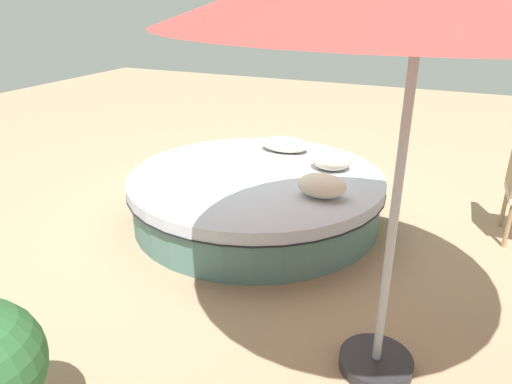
% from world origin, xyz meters
% --- Properties ---
extents(ground_plane, '(16.00, 16.00, 0.00)m').
position_xyz_m(ground_plane, '(0.00, 0.00, 0.00)').
color(ground_plane, '#9E8466').
extents(round_bed, '(2.49, 2.49, 0.48)m').
position_xyz_m(round_bed, '(0.00, 0.00, 0.25)').
color(round_bed, '#4C726B').
rests_on(round_bed, ground_plane).
extents(throw_pillow_0, '(0.43, 0.30, 0.21)m').
position_xyz_m(throw_pillow_0, '(0.74, -0.28, 0.58)').
color(throw_pillow_0, beige).
rests_on(throw_pillow_0, round_bed).
extents(throw_pillow_1, '(0.40, 0.36, 0.21)m').
position_xyz_m(throw_pillow_1, '(0.63, 0.43, 0.58)').
color(throw_pillow_1, beige).
rests_on(throw_pillow_1, round_bed).
extents(throw_pillow_2, '(0.54, 0.33, 0.16)m').
position_xyz_m(throw_pillow_2, '(0.00, 0.78, 0.56)').
color(throw_pillow_2, beige).
rests_on(throw_pillow_2, round_bed).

